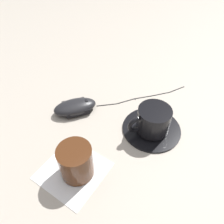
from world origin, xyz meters
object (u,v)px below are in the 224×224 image
at_px(coffee_cup, 153,120).
at_px(saucer, 151,128).
at_px(computer_mouse, 75,107).
at_px(drinking_glass, 76,162).

bearing_deg(coffee_cup, saucer, 21.69).
xyz_separation_m(coffee_cup, computer_mouse, (-0.10, 0.19, -0.03)).
relative_size(saucer, coffee_cup, 1.37).
bearing_deg(coffee_cup, computer_mouse, 118.45).
xyz_separation_m(saucer, drinking_glass, (-0.21, 0.03, 0.04)).
distance_m(saucer, drinking_glass, 0.22).
bearing_deg(drinking_glass, coffee_cup, -7.97).
bearing_deg(drinking_glass, saucer, -7.16).
bearing_deg(computer_mouse, drinking_glass, -123.64).
height_order(coffee_cup, computer_mouse, coffee_cup).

